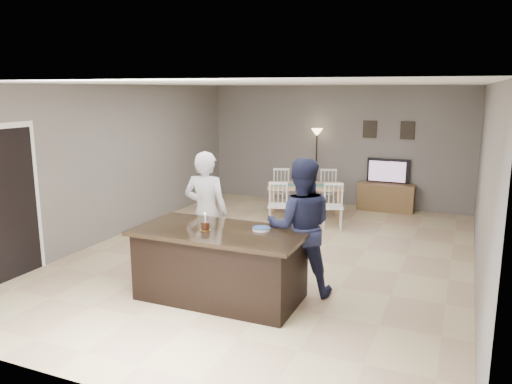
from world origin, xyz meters
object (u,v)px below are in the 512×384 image
at_px(kitchen_island, 220,264).
at_px(plate_stack, 261,229).
at_px(woman, 206,212).
at_px(birthday_cake, 205,226).
at_px(man, 300,227).
at_px(dining_table, 305,191).
at_px(floor_lamp, 317,146).
at_px(television, 388,171).
at_px(tv_console, 386,197).

height_order(kitchen_island, plate_stack, plate_stack).
bearing_deg(woman, plate_stack, 146.57).
distance_m(birthday_cake, plate_stack, 0.70).
bearing_deg(man, birthday_cake, 11.13).
height_order(kitchen_island, dining_table, dining_table).
relative_size(dining_table, floor_lamp, 1.18).
distance_m(man, birthday_cake, 1.21).
bearing_deg(floor_lamp, kitchen_island, -85.95).
bearing_deg(birthday_cake, dining_table, 90.61).
height_order(woman, floor_lamp, woman).
distance_m(kitchen_island, birthday_cake, 0.53).
distance_m(television, dining_table, 2.04).
distance_m(woman, dining_table, 3.47).
bearing_deg(man, woman, -27.70).
relative_size(woman, floor_lamp, 1.02).
bearing_deg(kitchen_island, floor_lamp, 94.05).
xyz_separation_m(dining_table, floor_lamp, (-0.18, 1.39, 0.77)).
bearing_deg(television, tv_console, 90.00).
bearing_deg(birthday_cake, floor_lamp, 92.29).
bearing_deg(tv_console, dining_table, -135.92).
height_order(television, man, man).
height_order(kitchen_island, floor_lamp, floor_lamp).
distance_m(man, floor_lamp, 5.22).
height_order(man, floor_lamp, man).
xyz_separation_m(television, plate_stack, (-0.72, -5.45, 0.05)).
height_order(television, floor_lamp, floor_lamp).
bearing_deg(television, man, 86.33).
relative_size(television, floor_lamp, 0.53).
bearing_deg(dining_table, kitchen_island, -105.34).
bearing_deg(floor_lamp, birthday_cake, -87.71).
distance_m(birthday_cake, dining_table, 4.28).
relative_size(woman, dining_table, 0.87).
height_order(plate_stack, dining_table, plate_stack).
relative_size(kitchen_island, birthday_cake, 9.70).
bearing_deg(tv_console, kitchen_island, -102.16).
relative_size(birthday_cake, plate_stack, 0.97).
relative_size(kitchen_island, tv_console, 1.79).
bearing_deg(plate_stack, television, 82.47).
bearing_deg(man, television, -113.11).
bearing_deg(television, floor_lamp, 1.79).
bearing_deg(birthday_cake, kitchen_island, 21.36).
bearing_deg(woman, kitchen_island, 122.97).
xyz_separation_m(woman, plate_stack, (1.10, -0.57, 0.03)).
bearing_deg(birthday_cake, man, 30.57).
height_order(birthday_cake, dining_table, birthday_cake).
bearing_deg(dining_table, man, -91.66).
xyz_separation_m(kitchen_island, television, (1.20, 5.64, 0.41)).
height_order(tv_console, floor_lamp, floor_lamp).
bearing_deg(television, kitchen_island, 77.99).
relative_size(kitchen_island, woman, 1.21).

